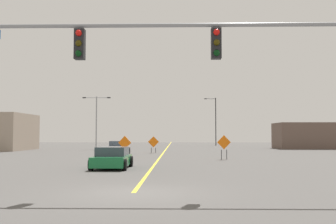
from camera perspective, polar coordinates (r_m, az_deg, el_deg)
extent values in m
plane|color=#4C4947|center=(13.58, -5.00, -11.54)|extent=(172.50, 172.50, 0.00)
cube|color=yellow|center=(61.33, -0.09, -5.10)|extent=(0.16, 95.83, 0.01)
cylinder|color=gray|center=(13.91, -2.94, 12.35)|extent=(14.04, 0.14, 0.14)
cube|color=black|center=(13.78, 6.95, 9.75)|extent=(0.34, 0.32, 1.05)
sphere|color=red|center=(13.70, 7.01, 11.34)|extent=(0.22, 0.22, 0.22)
sphere|color=#3C3106|center=(13.62, 7.02, 9.91)|extent=(0.22, 0.22, 0.22)
sphere|color=black|center=(13.54, 7.03, 8.47)|extent=(0.22, 0.22, 0.22)
cube|color=black|center=(14.12, -12.60, 9.49)|extent=(0.34, 0.32, 1.05)
sphere|color=red|center=(14.04, -12.75, 11.04)|extent=(0.22, 0.22, 0.22)
sphere|color=#3C3106|center=(13.96, -12.77, 9.65)|extent=(0.22, 0.22, 0.22)
sphere|color=black|center=(13.88, -12.79, 8.24)|extent=(0.22, 0.22, 0.22)
cylinder|color=black|center=(71.80, 6.90, -1.39)|extent=(0.16, 0.16, 8.60)
cylinder|color=black|center=(71.97, 6.15, 1.91)|extent=(1.84, 0.08, 0.08)
cube|color=#262628|center=(71.90, 5.41, 1.91)|extent=(0.44, 0.24, 0.14)
cylinder|color=gray|center=(54.14, -10.29, -1.54)|extent=(0.16, 0.16, 7.10)
cylinder|color=gray|center=(54.52, -11.11, 2.03)|extent=(1.67, 0.08, 0.08)
cube|color=#262628|center=(54.70, -11.97, 2.03)|extent=(0.44, 0.24, 0.14)
cylinder|color=gray|center=(54.18, -9.39, 2.05)|extent=(1.67, 0.08, 0.08)
cube|color=#262628|center=(54.04, -8.52, 2.06)|extent=(0.44, 0.24, 0.14)
cube|color=orange|center=(42.39, -2.11, -4.32)|extent=(1.18, 0.19, 1.18)
cylinder|color=black|center=(42.40, -2.42, -5.53)|extent=(0.05, 0.05, 0.57)
cylinder|color=black|center=(42.43, -1.80, -5.53)|extent=(0.05, 0.05, 0.57)
cube|color=orange|center=(34.43, -6.26, -4.43)|extent=(1.17, 0.32, 1.19)
cylinder|color=black|center=(34.55, -6.63, -5.97)|extent=(0.05, 0.05, 0.64)
cylinder|color=black|center=(34.38, -5.90, -5.99)|extent=(0.05, 0.05, 0.64)
cube|color=orange|center=(31.62, 8.07, -4.34)|extent=(1.10, 0.27, 1.12)
cylinder|color=black|center=(31.59, 7.71, -6.10)|extent=(0.05, 0.05, 0.78)
cylinder|color=black|center=(31.73, 8.46, -6.08)|extent=(0.05, 0.05, 0.78)
cube|color=#196B38|center=(23.27, -8.07, -6.97)|extent=(1.87, 3.92, 0.57)
cube|color=#333D47|center=(23.44, -7.98, -5.61)|extent=(1.68, 2.30, 0.51)
cylinder|color=black|center=(22.13, -11.05, -7.46)|extent=(0.23, 0.64, 0.64)
cylinder|color=black|center=(21.79, -6.29, -7.56)|extent=(0.23, 0.64, 0.64)
cylinder|color=black|center=(24.79, -9.64, -7.02)|extent=(0.23, 0.64, 0.64)
cylinder|color=black|center=(24.49, -5.39, -7.09)|extent=(0.23, 0.64, 0.64)
cube|color=white|center=(39.69, -7.15, -5.40)|extent=(2.01, 4.18, 0.63)
cube|color=#333D47|center=(39.87, -7.11, -4.55)|extent=(1.75, 2.09, 0.54)
cylinder|color=black|center=(38.38, -8.76, -5.68)|extent=(0.25, 0.65, 0.64)
cylinder|color=black|center=(38.18, -6.00, -5.72)|extent=(0.25, 0.65, 0.64)
cylinder|color=black|center=(41.23, -8.22, -5.52)|extent=(0.25, 0.65, 0.64)
cylinder|color=black|center=(41.04, -5.65, -5.55)|extent=(0.25, 0.65, 0.64)
cube|color=brown|center=(58.85, 19.94, -3.24)|extent=(9.69, 5.86, 3.60)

